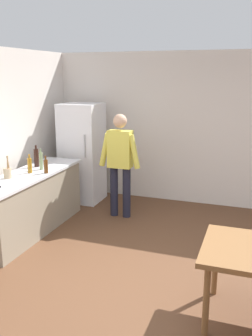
{
  "coord_description": "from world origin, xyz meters",
  "views": [
    {
      "loc": [
        1.11,
        -3.65,
        2.31
      ],
      "look_at": [
        -0.6,
        1.14,
        1.03
      ],
      "focal_mm": 39.9,
      "sensor_mm": 36.0,
      "label": 1
    }
  ],
  "objects_px": {
    "bottle_wine_dark": "(36,157)",
    "utensil_jar": "(8,173)",
    "person": "(120,159)",
    "bottle_vinegar_tall": "(41,161)",
    "bottle_beer_brown": "(46,166)",
    "refrigerator": "(82,153)",
    "bottle_oil_amber": "(30,165)"
  },
  "relations": [
    {
      "from": "bottle_beer_brown",
      "to": "bottle_oil_amber",
      "type": "bearing_deg",
      "value": -164.59
    },
    {
      "from": "bottle_wine_dark",
      "to": "refrigerator",
      "type": "bearing_deg",
      "value": 79.77
    },
    {
      "from": "person",
      "to": "bottle_vinegar_tall",
      "type": "relative_size",
      "value": 5.31
    },
    {
      "from": "refrigerator",
      "to": "utensil_jar",
      "type": "relative_size",
      "value": 5.62
    },
    {
      "from": "refrigerator",
      "to": "person",
      "type": "height_order",
      "value": "refrigerator"
    },
    {
      "from": "refrigerator",
      "to": "bottle_oil_amber",
      "type": "xyz_separation_m",
      "value": [
        -0.09,
        -1.54,
        0.12
      ]
    },
    {
      "from": "bottle_vinegar_tall",
      "to": "utensil_jar",
      "type": "bearing_deg",
      "value": -106.57
    },
    {
      "from": "bottle_wine_dark",
      "to": "utensil_jar",
      "type": "bearing_deg",
      "value": -90.41
    },
    {
      "from": "utensil_jar",
      "to": "bottle_beer_brown",
      "type": "bearing_deg",
      "value": 49.3
    },
    {
      "from": "bottle_wine_dark",
      "to": "bottle_vinegar_tall",
      "type": "bearing_deg",
      "value": -38.93
    },
    {
      "from": "refrigerator",
      "to": "bottle_wine_dark",
      "type": "relative_size",
      "value": 5.29
    },
    {
      "from": "person",
      "to": "bottle_vinegar_tall",
      "type": "bearing_deg",
      "value": -142.69
    },
    {
      "from": "bottle_wine_dark",
      "to": "bottle_beer_brown",
      "type": "height_order",
      "value": "bottle_wine_dark"
    },
    {
      "from": "utensil_jar",
      "to": "bottle_oil_amber",
      "type": "height_order",
      "value": "utensil_jar"
    },
    {
      "from": "utensil_jar",
      "to": "bottle_oil_amber",
      "type": "xyz_separation_m",
      "value": [
        0.13,
        0.35,
        0.04
      ]
    },
    {
      "from": "refrigerator",
      "to": "bottle_wine_dark",
      "type": "xyz_separation_m",
      "value": [
        -0.21,
        -1.17,
        0.15
      ]
    },
    {
      "from": "bottle_oil_amber",
      "to": "person",
      "type": "bearing_deg",
      "value": 43.5
    },
    {
      "from": "bottle_vinegar_tall",
      "to": "bottle_oil_amber",
      "type": "xyz_separation_m",
      "value": [
        -0.05,
        -0.23,
        -0.02
      ]
    },
    {
      "from": "person",
      "to": "bottle_beer_brown",
      "type": "xyz_separation_m",
      "value": [
        -0.81,
        -0.92,
        0.03
      ]
    },
    {
      "from": "bottle_wine_dark",
      "to": "bottle_oil_amber",
      "type": "height_order",
      "value": "bottle_wine_dark"
    },
    {
      "from": "person",
      "to": "bottle_beer_brown",
      "type": "distance_m",
      "value": 1.23
    },
    {
      "from": "refrigerator",
      "to": "bottle_vinegar_tall",
      "type": "xyz_separation_m",
      "value": [
        -0.04,
        -1.31,
        0.14
      ]
    },
    {
      "from": "bottle_wine_dark",
      "to": "bottle_oil_amber",
      "type": "xyz_separation_m",
      "value": [
        0.12,
        -0.37,
        -0.03
      ]
    },
    {
      "from": "refrigerator",
      "to": "person",
      "type": "distance_m",
      "value": 1.1
    },
    {
      "from": "utensil_jar",
      "to": "refrigerator",
      "type": "bearing_deg",
      "value": 83.46
    },
    {
      "from": "bottle_vinegar_tall",
      "to": "person",
      "type": "bearing_deg",
      "value": 37.31
    },
    {
      "from": "person",
      "to": "bottle_wine_dark",
      "type": "bearing_deg",
      "value": -151.86
    },
    {
      "from": "utensil_jar",
      "to": "bottle_oil_amber",
      "type": "bearing_deg",
      "value": 70.26
    },
    {
      "from": "refrigerator",
      "to": "person",
      "type": "bearing_deg",
      "value": -30.23
    },
    {
      "from": "person",
      "to": "bottle_vinegar_tall",
      "type": "height_order",
      "value": "person"
    },
    {
      "from": "person",
      "to": "bottle_wine_dark",
      "type": "distance_m",
      "value": 1.32
    },
    {
      "from": "person",
      "to": "bottle_oil_amber",
      "type": "height_order",
      "value": "person"
    }
  ]
}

